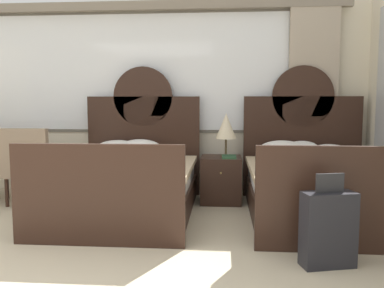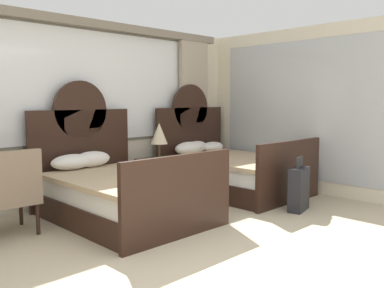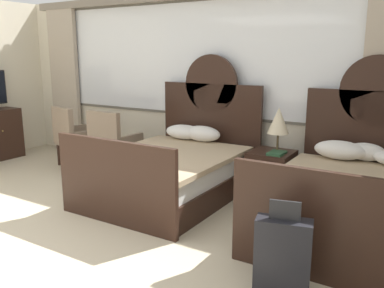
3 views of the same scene
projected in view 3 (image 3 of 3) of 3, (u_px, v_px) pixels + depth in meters
wall_back_window at (194, 77)px, 6.14m from camera, size 6.97×0.22×2.70m
bed_near_window at (173, 168)px, 5.24m from camera, size 1.58×2.14×1.79m
bed_near_mirror at (352, 199)px, 4.12m from camera, size 1.58×2.14×1.79m
nightstand_between_beds at (271, 174)px, 5.18m from camera, size 0.52×0.54×0.60m
table_lamp_on_nightstand at (279, 121)px, 5.02m from camera, size 0.27×0.27×0.56m
book_on_nightstand at (277, 153)px, 4.97m from camera, size 0.18×0.26×0.03m
armchair_by_window_left at (112, 141)px, 6.11m from camera, size 0.62×0.62×0.98m
armchair_by_window_centre at (74, 135)px, 6.54m from camera, size 0.75×0.75×0.98m
suitcase_on_floor at (283, 256)px, 3.08m from camera, size 0.45×0.27×0.75m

